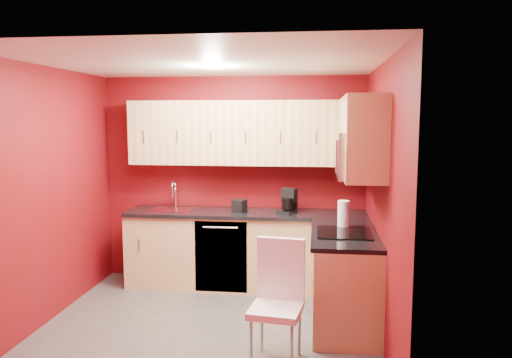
% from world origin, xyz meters
% --- Properties ---
extents(floor, '(3.20, 3.20, 0.00)m').
position_xyz_m(floor, '(0.00, 0.00, 0.00)').
color(floor, '#504E4B').
rests_on(floor, ground).
extents(ceiling, '(3.20, 3.20, 0.00)m').
position_xyz_m(ceiling, '(0.00, 0.00, 2.50)').
color(ceiling, white).
rests_on(ceiling, wall_back).
extents(wall_back, '(3.20, 0.00, 3.20)m').
position_xyz_m(wall_back, '(0.00, 1.50, 1.25)').
color(wall_back, '#640914').
rests_on(wall_back, floor).
extents(wall_front, '(3.20, 0.00, 3.20)m').
position_xyz_m(wall_front, '(0.00, -1.50, 1.25)').
color(wall_front, '#640914').
rests_on(wall_front, floor).
extents(wall_left, '(0.00, 3.00, 3.00)m').
position_xyz_m(wall_left, '(-1.60, 0.00, 1.25)').
color(wall_left, '#640914').
rests_on(wall_left, floor).
extents(wall_right, '(0.00, 3.00, 3.00)m').
position_xyz_m(wall_right, '(1.60, 0.00, 1.25)').
color(wall_right, '#640914').
rests_on(wall_right, floor).
extents(base_cabinets_back, '(2.80, 0.60, 0.87)m').
position_xyz_m(base_cabinets_back, '(0.20, 1.20, 0.43)').
color(base_cabinets_back, tan).
rests_on(base_cabinets_back, floor).
extents(base_cabinets_right, '(0.60, 1.30, 0.87)m').
position_xyz_m(base_cabinets_right, '(1.30, 0.25, 0.43)').
color(base_cabinets_right, tan).
rests_on(base_cabinets_right, floor).
extents(countertop_back, '(2.80, 0.63, 0.04)m').
position_xyz_m(countertop_back, '(0.20, 1.19, 0.89)').
color(countertop_back, black).
rests_on(countertop_back, base_cabinets_back).
extents(countertop_right, '(0.63, 1.27, 0.04)m').
position_xyz_m(countertop_right, '(1.29, 0.23, 0.89)').
color(countertop_right, black).
rests_on(countertop_right, base_cabinets_right).
extents(upper_cabinets_back, '(2.80, 0.35, 0.75)m').
position_xyz_m(upper_cabinets_back, '(0.20, 1.32, 1.83)').
color(upper_cabinets_back, '#E0B27F').
rests_on(upper_cabinets_back, wall_back).
extents(upper_cabinets_right, '(0.35, 1.55, 0.75)m').
position_xyz_m(upper_cabinets_right, '(1.42, 0.44, 1.89)').
color(upper_cabinets_right, '#E0B27F').
rests_on(upper_cabinets_right, wall_right).
extents(microwave, '(0.42, 0.76, 0.42)m').
position_xyz_m(microwave, '(1.39, 0.20, 1.66)').
color(microwave, silver).
rests_on(microwave, upper_cabinets_right).
extents(cooktop, '(0.50, 0.55, 0.01)m').
position_xyz_m(cooktop, '(1.28, 0.20, 0.92)').
color(cooktop, black).
rests_on(cooktop, countertop_right).
extents(sink, '(0.52, 0.42, 0.35)m').
position_xyz_m(sink, '(-0.70, 1.20, 0.94)').
color(sink, silver).
rests_on(sink, countertop_back).
extents(dishwasher_front, '(0.60, 0.02, 0.82)m').
position_xyz_m(dishwasher_front, '(-0.05, 0.91, 0.43)').
color(dishwasher_front, black).
rests_on(dishwasher_front, base_cabinets_back).
extents(downlight, '(0.20, 0.20, 0.01)m').
position_xyz_m(downlight, '(0.00, 0.30, 2.48)').
color(downlight, white).
rests_on(downlight, ceiling).
extents(coffee_maker, '(0.25, 0.28, 0.28)m').
position_xyz_m(coffee_maker, '(0.68, 1.15, 1.05)').
color(coffee_maker, black).
rests_on(coffee_maker, countertop_back).
extents(napkin_holder, '(0.18, 0.18, 0.15)m').
position_xyz_m(napkin_holder, '(0.13, 1.13, 0.98)').
color(napkin_holder, black).
rests_on(napkin_holder, countertop_back).
extents(paper_towel, '(0.16, 0.16, 0.27)m').
position_xyz_m(paper_towel, '(1.29, 0.45, 1.05)').
color(paper_towel, white).
rests_on(paper_towel, countertop_right).
extents(dining_chair, '(0.46, 0.48, 1.00)m').
position_xyz_m(dining_chair, '(0.70, -0.61, 0.50)').
color(dining_chair, white).
rests_on(dining_chair, floor).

